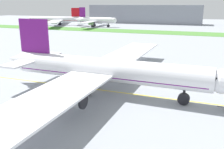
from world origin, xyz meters
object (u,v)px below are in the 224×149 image
at_px(parked_airliner_far_left, 57,19).
at_px(parked_airliner_far_centre, 95,20).
at_px(airliner_foreground, 103,70).
at_px(ground_crew_wingwalker_port, 34,109).

bearing_deg(parked_airliner_far_left, parked_airliner_far_centre, -6.33).
relative_size(airliner_foreground, parked_airliner_far_left, 1.03).
height_order(airliner_foreground, ground_crew_wingwalker_port, airliner_foreground).
distance_m(parked_airliner_far_left, parked_airliner_far_centre, 41.17).
bearing_deg(airliner_foreground, parked_airliner_far_left, 125.53).
xyz_separation_m(ground_crew_wingwalker_port, parked_airliner_far_centre, (-61.74, 163.83, 4.48)).
distance_m(airliner_foreground, parked_airliner_far_centre, 164.61).
height_order(ground_crew_wingwalker_port, parked_airliner_far_centre, parked_airliner_far_centre).
bearing_deg(airliner_foreground, ground_crew_wingwalker_port, -116.92).
relative_size(parked_airliner_far_left, parked_airliner_far_centre, 1.41).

